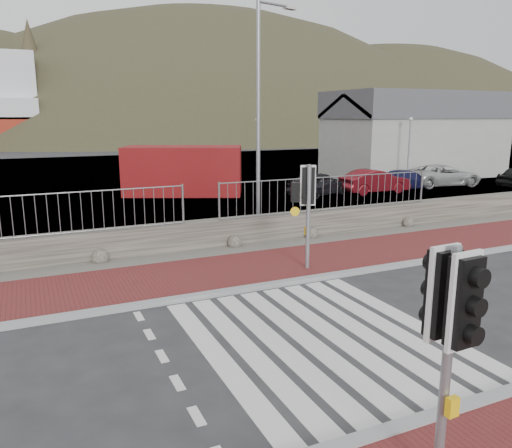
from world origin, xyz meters
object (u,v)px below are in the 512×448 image
traffic_signal_near (451,318)px  car_c (406,179)px  car_b (375,181)px  shipping_container (183,171)px  traffic_signal_far (307,195)px  car_a (318,184)px  streetlight (261,108)px  car_d (443,175)px

traffic_signal_near → car_c: traffic_signal_near is taller
car_b → shipping_container: bearing=68.4°
traffic_signal_far → car_a: traffic_signal_far is taller
traffic_signal_near → car_c: 24.89m
streetlight → car_d: size_ratio=1.70×
shipping_container → car_b: size_ratio=1.57×
traffic_signal_far → car_b: (10.62, 10.71, -1.48)m
streetlight → car_d: (15.45, 6.91, -3.82)m
traffic_signal_far → streetlight: bearing=-79.6°
traffic_signal_far → streetlight: streetlight is taller
car_d → streetlight: bearing=122.0°
traffic_signal_near → car_a: 21.53m
traffic_signal_far → streetlight: size_ratio=0.37×
traffic_signal_near → car_d: (18.88, 19.01, -1.43)m
car_b → car_c: car_b is taller
streetlight → car_b: 12.44m
car_a → streetlight: bearing=116.3°
traffic_signal_near → streetlight: bearing=71.3°
traffic_signal_near → car_b: traffic_signal_near is taller
traffic_signal_far → car_b: size_ratio=0.74×
car_d → shipping_container: bearing=85.0°
car_c → car_d: car_d is taller
shipping_container → car_c: 12.91m
streetlight → traffic_signal_near: bearing=-119.4°
shipping_container → car_a: (6.40, -3.50, -0.65)m
traffic_signal_far → car_c: traffic_signal_far is taller
traffic_signal_far → car_c: (13.28, 11.19, -1.57)m
traffic_signal_near → car_a: size_ratio=0.76×
traffic_signal_near → car_d: traffic_signal_near is taller
car_a → car_d: car_d is taller
streetlight → traffic_signal_far: bearing=-112.2°
traffic_signal_near → car_d: 26.83m
streetlight → car_a: 10.29m
car_c → traffic_signal_far: bearing=124.1°
car_b → traffic_signal_far: bearing=135.9°
car_c → car_d: (2.83, 0.03, 0.09)m
traffic_signal_near → traffic_signal_far: size_ratio=0.98×
car_a → car_d: (8.83, 0.02, 0.00)m
car_c → car_d: 2.84m
traffic_signal_near → car_c: size_ratio=0.75×
car_c → car_d: bearing=-95.3°
streetlight → car_a: size_ratio=2.09×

